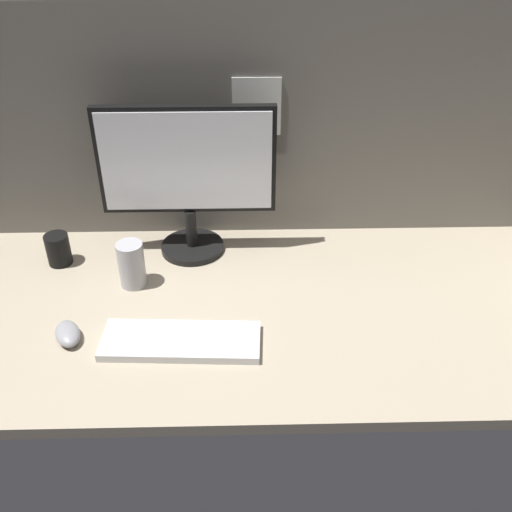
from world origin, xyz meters
The scene contains 7 objects.
ground_plane centered at (0.00, 0.00, -1.50)cm, with size 180.00×80.00×3.00cm, color tan.
cubicle_wall_back centered at (0.00, 37.50, 33.06)cm, with size 180.00×5.50×66.10cm.
monitor centered at (-17.87, 25.14, 24.18)cm, with size 47.72×18.00×42.93cm.
keyboard centered at (-17.94, -15.81, 1.00)cm, with size 37.00×13.00×2.00cm, color silver.
mouse centered at (-44.77, -13.37, 1.70)cm, with size 5.60×9.60×3.40cm, color #99999E.
mug_steel centered at (-32.45, 8.22, 6.31)cm, with size 6.99×6.99×12.62cm.
mug_black_travel centered at (-54.56, 18.69, 4.49)cm, with size 6.61×6.61×8.98cm.
Camera 1 is at (-2.84, -118.61, 94.54)cm, focal length 41.22 mm.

